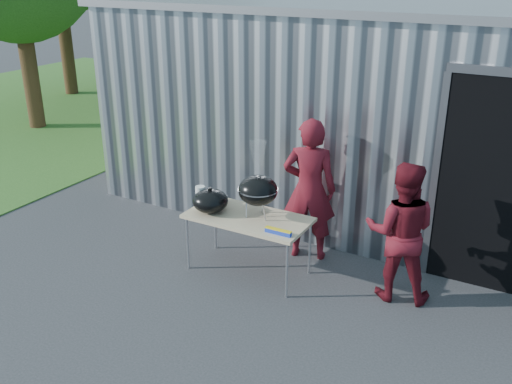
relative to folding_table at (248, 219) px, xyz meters
The scene contains 11 objects.
ground 0.96m from the folding_table, 101.45° to the right, with size 80.00×80.00×0.00m, color #2D2D2F.
building 4.11m from the folding_table, 78.74° to the left, with size 8.20×6.20×3.10m.
grass_patch 10.61m from the folding_table, 149.58° to the left, with size 10.00×12.00×0.02m, color #2D591E.
folding_table is the anchor object (origin of this frame).
kettle_grill 0.47m from the folding_table, 22.35° to the left, with size 0.48×0.48×0.95m.
grill_lid 0.52m from the folding_table, 168.12° to the right, with size 0.44×0.44×0.32m.
paper_towels 0.68m from the folding_table, behind, with size 0.12×0.12×0.28m, color white.
white_tub 0.58m from the folding_table, 162.19° to the left, with size 0.20×0.15×0.10m, color white.
foil_box 0.60m from the folding_table, 24.88° to the right, with size 0.32×0.06×0.06m.
person_cook 0.90m from the folding_table, 57.49° to the left, with size 0.68×0.45×1.86m, color #5B101A.
person_bystander 1.80m from the folding_table, 10.95° to the left, with size 0.80×0.62×1.64m, color #5B101A.
Camera 1 is at (3.28, -4.79, 3.63)m, focal length 40.00 mm.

